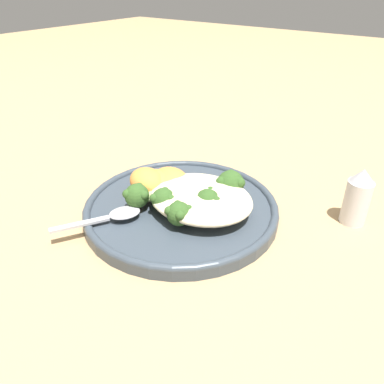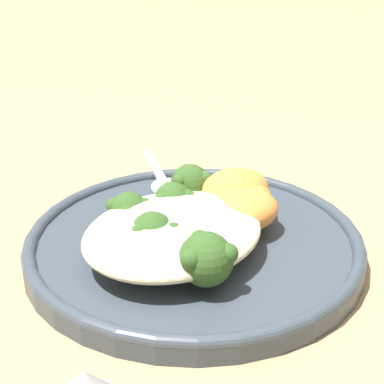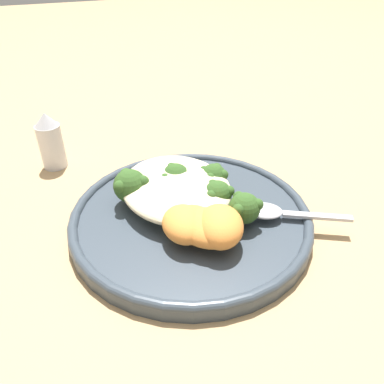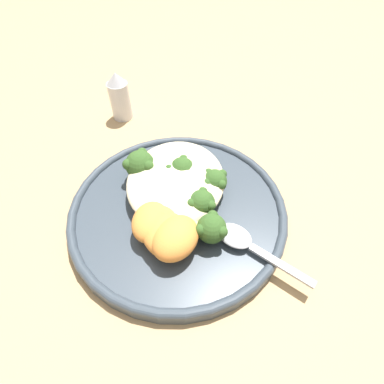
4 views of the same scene
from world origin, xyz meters
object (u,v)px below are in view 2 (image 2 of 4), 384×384
Objects in this scene: broccoli_stalk_0 at (198,192)px; broccoli_stalk_1 at (179,204)px; plate at (191,243)px; broccoli_stalk_3 at (165,233)px; broccoli_stalk_2 at (151,214)px; sweet_potato_chunk_1 at (240,199)px; sweet_potato_chunk_3 at (247,211)px; broccoli_stalk_4 at (168,234)px; broccoli_stalk_5 at (208,256)px; sweet_potato_chunk_2 at (235,189)px; quinoa_mound at (173,233)px; sweet_potato_chunk_0 at (234,211)px; spoon at (165,183)px.

broccoli_stalk_0 is 1.26× the size of broccoli_stalk_1.
plate is 2.68× the size of broccoli_stalk_3.
broccoli_stalk_2 reaches higher than sweet_potato_chunk_1.
sweet_potato_chunk_3 is at bearing -126.06° from sweet_potato_chunk_1.
broccoli_stalk_4 reaches higher than broccoli_stalk_1.
broccoli_stalk_1 is 0.10m from broccoli_stalk_5.
broccoli_stalk_4 is 1.82× the size of sweet_potato_chunk_2.
quinoa_mound and sweet_potato_chunk_1 have the same top height.
quinoa_mound is 2.47× the size of sweet_potato_chunk_2.
sweet_potato_chunk_0 is 0.72× the size of sweet_potato_chunk_1.
quinoa_mound is 1.33× the size of spoon.
quinoa_mound is 3.05× the size of sweet_potato_chunk_0.
broccoli_stalk_5 is 0.17m from spoon.
broccoli_stalk_4 reaches higher than sweet_potato_chunk_1.
broccoli_stalk_1 is 0.06m from sweet_potato_chunk_3.
broccoli_stalk_1 is 0.90× the size of broccoli_stalk_2.
plate is 2.54× the size of broccoli_stalk_4.
sweet_potato_chunk_3 is at bearing -166.17° from broccoli_stalk_1.
broccoli_stalk_2 reaches higher than quinoa_mound.
broccoli_stalk_4 is at bearing 115.13° from broccoli_stalk_2.
sweet_potato_chunk_2 is (0.10, 0.01, 0.00)m from broccoli_stalk_4.
sweet_potato_chunk_2 is at bearing 3.13° from plate.
broccoli_stalk_5 reaches higher than broccoli_stalk_1.
quinoa_mound reaches higher than spoon.
broccoli_stalk_3 is at bearing 92.20° from quinoa_mound.
sweet_potato_chunk_0 is 0.01m from sweet_potato_chunk_3.
sweet_potato_chunk_0 is at bearing 121.95° from sweet_potato_chunk_3.
quinoa_mound is 0.12m from spoon.
sweet_potato_chunk_0 is 0.85× the size of sweet_potato_chunk_3.
spoon is at bearing 59.95° from plate.
broccoli_stalk_0 is at bearing 111.85° from sweet_potato_chunk_1.
sweet_potato_chunk_0 is 0.81× the size of sweet_potato_chunk_2.
quinoa_mound is at bearing -170.01° from broccoli_stalk_4.
broccoli_stalk_1 is at bearing 70.28° from plate.
broccoli_stalk_1 reaches higher than quinoa_mound.
quinoa_mound reaches higher than plate.
broccoli_stalk_3 is at bearing 131.50° from broccoli_stalk_0.
broccoli_stalk_2 is 1.51× the size of sweet_potato_chunk_3.
plate is 0.05m from broccoli_stalk_4.
broccoli_stalk_5 is at bearing 124.63° from broccoli_stalk_2.
sweet_potato_chunk_1 is at bearing -168.97° from broccoli_stalk_4.
spoon is (0.08, 0.08, -0.01)m from broccoli_stalk_3.
broccoli_stalk_5 reaches higher than sweet_potato_chunk_1.
sweet_potato_chunk_1 is at bearing -121.15° from sweet_potato_chunk_2.
sweet_potato_chunk_1 is (0.05, -0.03, -0.00)m from broccoli_stalk_1.
broccoli_stalk_2 reaches higher than sweet_potato_chunk_0.
sweet_potato_chunk_3 is at bearing -174.23° from broccoli_stalk_2.
broccoli_stalk_1 is 1.29× the size of sweet_potato_chunk_2.
sweet_potato_chunk_3 is (0.01, -0.01, 0.00)m from sweet_potato_chunk_0.
plate is at bearing 144.74° from sweet_potato_chunk_3.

